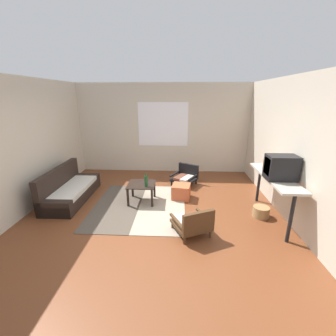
{
  "coord_description": "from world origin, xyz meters",
  "views": [
    {
      "loc": [
        0.5,
        -3.95,
        2.32
      ],
      "look_at": [
        0.27,
        0.62,
        0.86
      ],
      "focal_mm": 24.14,
      "sensor_mm": 36.0,
      "label": 1
    }
  ],
  "objects_px": {
    "console_shelf": "(275,180)",
    "ottoman_orange": "(181,192)",
    "clay_vase": "(269,164)",
    "glass_bottle": "(146,181)",
    "coffee_table": "(142,187)",
    "armchair_by_window": "(185,176)",
    "crt_television": "(281,167)",
    "couch": "(69,190)",
    "wicker_basket": "(261,212)",
    "armchair_striped_foreground": "(193,223)"
  },
  "relations": [
    {
      "from": "console_shelf",
      "to": "glass_bottle",
      "type": "distance_m",
      "value": 2.58
    },
    {
      "from": "wicker_basket",
      "to": "armchair_by_window",
      "type": "bearing_deg",
      "value": 130.45
    },
    {
      "from": "coffee_table",
      "to": "clay_vase",
      "type": "distance_m",
      "value": 2.74
    },
    {
      "from": "couch",
      "to": "ottoman_orange",
      "type": "height_order",
      "value": "couch"
    },
    {
      "from": "crt_television",
      "to": "glass_bottle",
      "type": "distance_m",
      "value": 2.66
    },
    {
      "from": "crt_television",
      "to": "glass_bottle",
      "type": "relative_size",
      "value": 1.72
    },
    {
      "from": "glass_bottle",
      "to": "wicker_basket",
      "type": "distance_m",
      "value": 2.44
    },
    {
      "from": "clay_vase",
      "to": "glass_bottle",
      "type": "relative_size",
      "value": 0.99
    },
    {
      "from": "coffee_table",
      "to": "clay_vase",
      "type": "relative_size",
      "value": 2.05
    },
    {
      "from": "coffee_table",
      "to": "crt_television",
      "type": "height_order",
      "value": "crt_television"
    },
    {
      "from": "clay_vase",
      "to": "wicker_basket",
      "type": "xyz_separation_m",
      "value": [
        -0.16,
        -0.32,
        -0.9
      ]
    },
    {
      "from": "console_shelf",
      "to": "couch",
      "type": "bearing_deg",
      "value": 171.6
    },
    {
      "from": "crt_television",
      "to": "glass_bottle",
      "type": "xyz_separation_m",
      "value": [
        -2.52,
        0.64,
        -0.55
      ]
    },
    {
      "from": "ottoman_orange",
      "to": "wicker_basket",
      "type": "relative_size",
      "value": 1.27
    },
    {
      "from": "armchair_by_window",
      "to": "glass_bottle",
      "type": "bearing_deg",
      "value": -124.46
    },
    {
      "from": "console_shelf",
      "to": "wicker_basket",
      "type": "bearing_deg",
      "value": 165.34
    },
    {
      "from": "coffee_table",
      "to": "armchair_by_window",
      "type": "bearing_deg",
      "value": 48.59
    },
    {
      "from": "armchair_by_window",
      "to": "wicker_basket",
      "type": "bearing_deg",
      "value": -49.55
    },
    {
      "from": "couch",
      "to": "armchair_striped_foreground",
      "type": "height_order",
      "value": "couch"
    },
    {
      "from": "clay_vase",
      "to": "armchair_by_window",
      "type": "bearing_deg",
      "value": 139.3
    },
    {
      "from": "clay_vase",
      "to": "glass_bottle",
      "type": "bearing_deg",
      "value": 177.71
    },
    {
      "from": "coffee_table",
      "to": "armchair_by_window",
      "type": "xyz_separation_m",
      "value": [
        1.02,
        1.16,
        -0.12
      ]
    },
    {
      "from": "armchair_by_window",
      "to": "console_shelf",
      "type": "relative_size",
      "value": 0.48
    },
    {
      "from": "console_shelf",
      "to": "wicker_basket",
      "type": "height_order",
      "value": "console_shelf"
    },
    {
      "from": "coffee_table",
      "to": "wicker_basket",
      "type": "bearing_deg",
      "value": -12.83
    },
    {
      "from": "ottoman_orange",
      "to": "wicker_basket",
      "type": "height_order",
      "value": "ottoman_orange"
    },
    {
      "from": "glass_bottle",
      "to": "crt_television",
      "type": "bearing_deg",
      "value": -14.35
    },
    {
      "from": "couch",
      "to": "glass_bottle",
      "type": "distance_m",
      "value": 1.87
    },
    {
      "from": "console_shelf",
      "to": "ottoman_orange",
      "type": "bearing_deg",
      "value": 154.58
    },
    {
      "from": "armchair_by_window",
      "to": "clay_vase",
      "type": "bearing_deg",
      "value": -40.7
    },
    {
      "from": "coffee_table",
      "to": "armchair_striped_foreground",
      "type": "xyz_separation_m",
      "value": [
        1.1,
        -1.26,
        -0.11
      ]
    },
    {
      "from": "wicker_basket",
      "to": "armchair_striped_foreground",
      "type": "bearing_deg",
      "value": -153.5
    },
    {
      "from": "coffee_table",
      "to": "glass_bottle",
      "type": "bearing_deg",
      "value": -47.98
    },
    {
      "from": "console_shelf",
      "to": "crt_television",
      "type": "relative_size",
      "value": 3.24
    },
    {
      "from": "ottoman_orange",
      "to": "crt_television",
      "type": "xyz_separation_m",
      "value": [
        1.75,
        -1.01,
        0.94
      ]
    },
    {
      "from": "crt_television",
      "to": "clay_vase",
      "type": "distance_m",
      "value": 0.55
    },
    {
      "from": "glass_bottle",
      "to": "armchair_by_window",
      "type": "bearing_deg",
      "value": 55.54
    },
    {
      "from": "couch",
      "to": "console_shelf",
      "type": "height_order",
      "value": "console_shelf"
    },
    {
      "from": "glass_bottle",
      "to": "coffee_table",
      "type": "bearing_deg",
      "value": 132.02
    },
    {
      "from": "couch",
      "to": "armchair_by_window",
      "type": "bearing_deg",
      "value": 22.43
    },
    {
      "from": "clay_vase",
      "to": "console_shelf",
      "type": "bearing_deg",
      "value": -90.0
    },
    {
      "from": "armchair_by_window",
      "to": "console_shelf",
      "type": "distance_m",
      "value": 2.47
    },
    {
      "from": "ottoman_orange",
      "to": "console_shelf",
      "type": "height_order",
      "value": "console_shelf"
    },
    {
      "from": "clay_vase",
      "to": "glass_bottle",
      "type": "height_order",
      "value": "clay_vase"
    },
    {
      "from": "ottoman_orange",
      "to": "glass_bottle",
      "type": "xyz_separation_m",
      "value": [
        -0.77,
        -0.37,
        0.39
      ]
    },
    {
      "from": "ottoman_orange",
      "to": "glass_bottle",
      "type": "bearing_deg",
      "value": -154.58
    },
    {
      "from": "ottoman_orange",
      "to": "clay_vase",
      "type": "relative_size",
      "value": 1.37
    },
    {
      "from": "crt_television",
      "to": "glass_bottle",
      "type": "height_order",
      "value": "crt_television"
    },
    {
      "from": "coffee_table",
      "to": "console_shelf",
      "type": "xyz_separation_m",
      "value": [
        2.65,
        -0.61,
        0.45
      ]
    },
    {
      "from": "couch",
      "to": "crt_television",
      "type": "distance_m",
      "value": 4.51
    }
  ]
}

